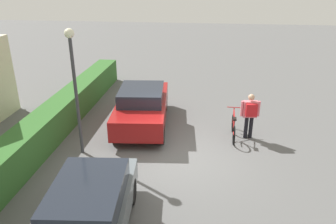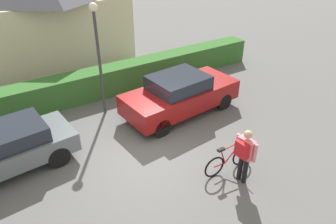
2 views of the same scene
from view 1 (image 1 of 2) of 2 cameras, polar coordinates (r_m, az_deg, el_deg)
name	(u,v)px [view 1 (image 1 of 2)]	position (r m, az deg, el deg)	size (l,w,h in m)	color
ground_plane	(178,157)	(10.46, 1.78, -7.72)	(60.00, 60.00, 0.00)	#585858
hedge_row	(40,134)	(11.43, -21.13, -3.51)	(15.45, 0.90, 1.08)	#306128
parked_car_near	(87,215)	(7.35, -13.82, -16.80)	(4.26, 2.00, 1.31)	slate
parked_car_far	(142,106)	(12.30, -4.47, 1.06)	(4.37, 2.12, 1.48)	maroon
bicycle	(233,128)	(11.68, 11.19, -2.68)	(1.63, 0.50, 0.95)	black
person_rider	(250,112)	(11.50, 13.94, -0.06)	(0.38, 0.65, 1.61)	black
street_lamp	(74,76)	(10.07, -15.86, 6.06)	(0.28, 0.28, 3.91)	#38383D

